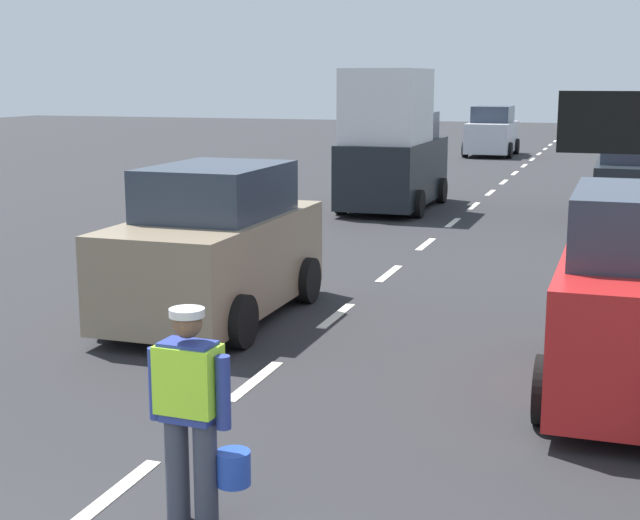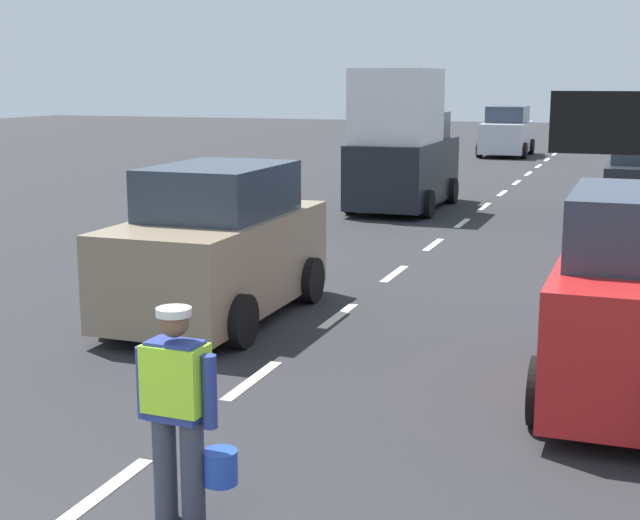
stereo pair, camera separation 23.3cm
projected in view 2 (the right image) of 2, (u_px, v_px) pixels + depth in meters
ground_plane at (486, 205)px, 24.29m from camera, size 96.00×96.00×0.00m
lane_center_line at (510, 188)px, 28.16m from camera, size 0.14×46.40×0.01m
road_worker at (180, 405)px, 6.75m from camera, size 0.77×0.37×1.67m
delivery_truck at (403, 147)px, 23.18m from camera, size 2.16×4.60×3.54m
car_parked_curbside at (639, 302)px, 9.51m from camera, size 1.87×3.97×2.19m
car_oncoming_third at (507, 133)px, 39.67m from camera, size 2.08×3.99×2.14m
car_oncoming_lead at (218, 248)px, 12.72m from camera, size 2.04×4.03×2.13m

